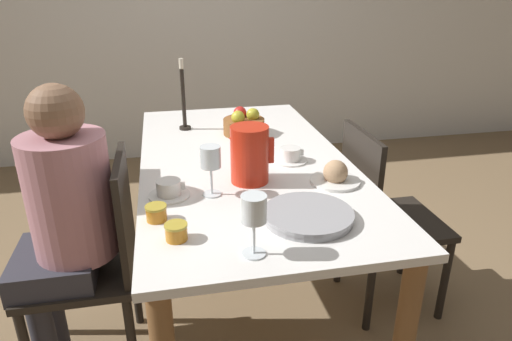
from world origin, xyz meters
The scene contains 17 objects.
ground_plane centered at (0.00, 0.00, 0.00)m, with size 20.00×20.00×0.00m, color #7F6647.
wall_back centered at (0.00, 2.21, 1.30)m, with size 10.00×0.06×2.60m.
dining_table centered at (0.00, 0.00, 0.67)m, with size 0.88×1.70×0.78m.
chair_person_side centered at (-0.63, -0.21, 0.48)m, with size 0.42×0.42×0.90m.
chair_opposite centered at (0.63, -0.10, 0.48)m, with size 0.42×0.42×0.90m.
person_seated centered at (-0.71, -0.23, 0.70)m, with size 0.39×0.41×1.19m.
red_pitcher centered at (-0.02, -0.24, 0.89)m, with size 0.17×0.15×0.22m.
wine_glass_water centered at (-0.18, -0.33, 0.91)m, with size 0.07×0.07×0.19m.
wine_glass_juice centered at (-0.11, -0.74, 0.91)m, with size 0.07×0.07×0.18m.
teacup_near_person centered at (-0.33, -0.31, 0.80)m, with size 0.15×0.15×0.06m.
teacup_across centered at (0.19, -0.07, 0.80)m, with size 0.15×0.15×0.06m.
serving_tray centered at (0.11, -0.57, 0.79)m, with size 0.30×0.30×0.03m.
bread_plate centered at (0.30, -0.31, 0.81)m, with size 0.19×0.19×0.09m.
jam_jar_amber centered at (-0.37, -0.48, 0.81)m, with size 0.07×0.07×0.05m.
jam_jar_red centered at (-0.32, -0.61, 0.81)m, with size 0.07×0.07×0.05m.
fruit_bowl centered at (0.06, 0.34, 0.83)m, with size 0.21×0.21×0.13m.
candlestick_tall centered at (-0.22, 0.48, 0.92)m, with size 0.06×0.06×0.36m.
Camera 1 is at (-0.32, -1.81, 1.50)m, focal length 32.00 mm.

